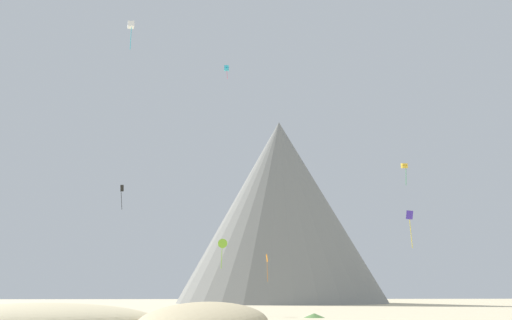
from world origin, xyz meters
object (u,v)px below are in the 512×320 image
at_px(kite_lime_low, 223,244).
at_px(kite_gold_mid, 404,166).
at_px(rock_massif, 278,212).
at_px(kite_black_mid, 122,192).
at_px(bush_near_left, 88,319).
at_px(bush_mid_center, 314,315).
at_px(kite_cyan_high, 227,68).
at_px(kite_orange_low, 267,262).
at_px(kite_indigo_low, 410,220).
at_px(kite_white_high, 131,25).

relative_size(kite_lime_low, kite_gold_mid, 0.95).
distance_m(rock_massif, kite_lime_low, 78.96).
relative_size(kite_lime_low, kite_black_mid, 0.83).
xyz_separation_m(bush_near_left, kite_black_mid, (-6.06, 42.20, 19.47)).
xyz_separation_m(bush_mid_center, kite_cyan_high, (-9.44, 18.55, 38.38)).
xyz_separation_m(kite_orange_low, kite_gold_mid, (22.25, -13.22, 15.43)).
distance_m(kite_cyan_high, kite_orange_low, 35.96).
xyz_separation_m(bush_mid_center, kite_orange_low, (-0.78, 35.54, 7.90)).
height_order(kite_lime_low, kite_indigo_low, kite_indigo_low).
height_order(kite_white_high, kite_gold_mid, kite_white_high).
bearing_deg(kite_lime_low, kite_white_high, 26.49).
bearing_deg(kite_white_high, bush_mid_center, -111.24).
xyz_separation_m(rock_massif, kite_lime_low, (-18.19, -74.89, -17.18)).
xyz_separation_m(kite_white_high, kite_gold_mid, (44.04, 18.86, -12.98)).
distance_m(kite_indigo_low, kite_gold_mid, 17.93).
bearing_deg(bush_near_left, kite_orange_low, 65.92).
xyz_separation_m(kite_indigo_low, kite_cyan_high, (-25.38, 9.01, 26.35)).
height_order(kite_indigo_low, kite_orange_low, kite_indigo_low).
xyz_separation_m(bush_mid_center, kite_black_mid, (-27.37, 31.81, 19.71)).
relative_size(bush_mid_center, kite_lime_low, 0.60).
relative_size(kite_indigo_low, kite_cyan_high, 2.11).
xyz_separation_m(bush_near_left, kite_indigo_low, (37.25, 19.92, 11.80)).
relative_size(kite_white_high, kite_black_mid, 0.90).
bearing_deg(kite_lime_low, kite_black_mid, -49.06).
height_order(kite_lime_low, kite_orange_low, kite_orange_low).
bearing_deg(bush_mid_center, bush_near_left, -154.02).
distance_m(bush_mid_center, kite_gold_mid, 38.78).
xyz_separation_m(kite_lime_low, kite_indigo_low, (25.74, 0.64, 3.65)).
height_order(kite_indigo_low, kite_gold_mid, kite_gold_mid).
height_order(kite_white_high, kite_orange_low, kite_white_high).
xyz_separation_m(kite_lime_low, kite_gold_mid, (31.26, 13.43, 14.94)).
relative_size(bush_mid_center, bush_near_left, 1.08).
relative_size(bush_mid_center, kite_black_mid, 0.50).
bearing_deg(kite_orange_low, bush_near_left, -166.84).
bearing_deg(kite_indigo_low, kite_orange_low, -164.28).
bearing_deg(kite_indigo_low, kite_cyan_high, -126.57).
relative_size(bush_near_left, kite_white_high, 0.52).
bearing_deg(kite_black_mid, kite_indigo_low, 8.42).
xyz_separation_m(rock_massif, kite_black_mid, (-35.76, -51.97, -5.86)).
distance_m(kite_white_high, kite_cyan_high, 20.11).
bearing_deg(kite_black_mid, kite_lime_low, -16.88).
distance_m(kite_white_high, kite_gold_mid, 49.64).
distance_m(kite_cyan_high, kite_gold_mid, 34.58).
bearing_deg(kite_indigo_low, kite_black_mid, -134.24).
xyz_separation_m(bush_mid_center, kite_lime_low, (-9.80, 8.89, 8.39)).
bearing_deg(kite_cyan_high, bush_near_left, -106.02).
distance_m(bush_near_left, kite_orange_low, 50.88).
bearing_deg(kite_gold_mid, bush_near_left, 41.46).
xyz_separation_m(kite_cyan_high, kite_gold_mid, (30.90, 3.78, -15.05)).
distance_m(rock_massif, kite_white_high, 86.76).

